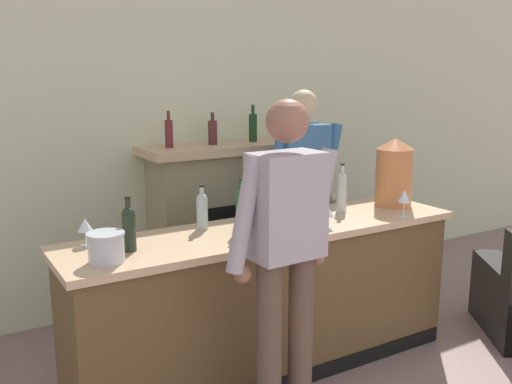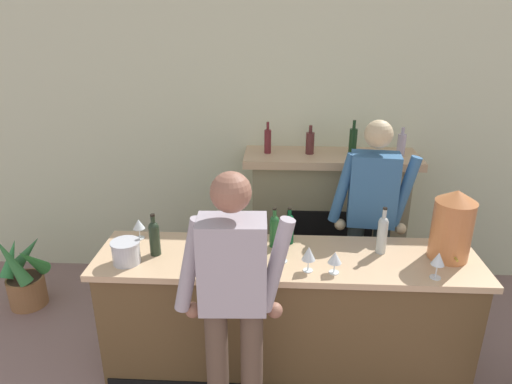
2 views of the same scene
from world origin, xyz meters
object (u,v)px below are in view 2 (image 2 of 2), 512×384
object	(u,v)px
wine_glass_mid_counter	(438,260)
wine_glass_by_dispenser	(139,225)
wine_bottle_merlot_tall	(235,227)
wine_bottle_chardonnay_pale	(274,229)
wine_bottle_riesling_slim	(258,237)
wine_bottle_cabernet_heavy	(154,237)
wine_bottle_port_short	(382,233)
wine_glass_back_row	(283,248)
wine_glass_near_bucket	(335,258)
fireplace_stone	(327,220)
wine_glass_front_left	(309,254)
wine_bottle_rose_blush	(289,227)
potted_plant_corner	(24,277)
ice_bucket_steel	(126,252)
person_customer	(233,307)
copper_dispenser	(452,225)
person_bartender	(370,219)

from	to	relation	value
wine_glass_mid_counter	wine_glass_by_dispenser	distance (m)	2.04
wine_bottle_merlot_tall	wine_bottle_chardonnay_pale	world-z (taller)	wine_bottle_chardonnay_pale
wine_bottle_riesling_slim	wine_bottle_cabernet_heavy	distance (m)	0.70
wine_glass_by_dispenser	wine_glass_mid_counter	bearing A→B (deg)	-12.11
wine_bottle_port_short	wine_glass_back_row	distance (m)	0.69
wine_bottle_port_short	wine_bottle_cabernet_heavy	bearing A→B (deg)	-176.11
wine_bottle_cabernet_heavy	wine_glass_back_row	xyz separation A→B (m)	(0.86, -0.05, -0.04)
wine_glass_back_row	wine_bottle_merlot_tall	bearing A→B (deg)	144.16
wine_glass_near_bucket	wine_glass_back_row	bearing A→B (deg)	159.21
fireplace_stone	wine_glass_front_left	bearing A→B (deg)	-100.95
wine_glass_mid_counter	wine_bottle_chardonnay_pale	bearing A→B (deg)	160.28
wine_bottle_port_short	wine_glass_back_row	bearing A→B (deg)	-166.79
wine_bottle_riesling_slim	wine_bottle_rose_blush	bearing A→B (deg)	44.83
potted_plant_corner	wine_glass_by_dispenser	xyz separation A→B (m)	(1.25, -0.47, 0.77)
ice_bucket_steel	wine_bottle_cabernet_heavy	distance (m)	0.21
wine_glass_mid_counter	potted_plant_corner	bearing A→B (deg)	164.61
person_customer	wine_bottle_merlot_tall	distance (m)	0.81
ice_bucket_steel	wine_glass_near_bucket	size ratio (longest dim) A/B	1.29
wine_glass_by_dispenser	wine_glass_front_left	size ratio (longest dim) A/B	0.88
ice_bucket_steel	wine_bottle_merlot_tall	distance (m)	0.75
wine_bottle_riesling_slim	wine_glass_front_left	distance (m)	0.37
fireplace_stone	wine_bottle_port_short	xyz separation A→B (m)	(0.25, -1.09, 0.43)
wine_bottle_merlot_tall	wine_bottle_rose_blush	size ratio (longest dim) A/B	1.00
copper_dispenser	ice_bucket_steel	xyz separation A→B (m)	(-2.14, -0.18, -0.17)
person_bartender	wine_glass_front_left	bearing A→B (deg)	-125.18
wine_bottle_port_short	wine_bottle_chardonnay_pale	bearing A→B (deg)	175.84
person_customer	wine_glass_by_dispenser	world-z (taller)	person_customer
person_customer	wine_bottle_cabernet_heavy	world-z (taller)	person_customer
potted_plant_corner	person_customer	bearing A→B (deg)	-32.83
wine_bottle_port_short	wine_glass_back_row	size ratio (longest dim) A/B	2.34
wine_bottle_rose_blush	wine_bottle_riesling_slim	bearing A→B (deg)	-135.17
person_customer	wine_glass_by_dispenser	size ratio (longest dim) A/B	11.52
copper_dispenser	wine_bottle_riesling_slim	world-z (taller)	copper_dispenser
person_customer	wine_bottle_riesling_slim	world-z (taller)	person_customer
wine_bottle_merlot_tall	copper_dispenser	bearing A→B (deg)	-5.26
person_bartender	wine_glass_mid_counter	size ratio (longest dim) A/B	9.91
person_bartender	wine_bottle_riesling_slim	bearing A→B (deg)	-145.72
wine_bottle_port_short	wine_glass_near_bucket	world-z (taller)	wine_bottle_port_short
potted_plant_corner	wine_glass_near_bucket	xyz separation A→B (m)	(2.62, -0.87, 0.77)
wine_bottle_chardonnay_pale	wine_glass_mid_counter	xyz separation A→B (m)	(1.01, -0.36, -0.00)
ice_bucket_steel	wine_bottle_cabernet_heavy	xyz separation A→B (m)	(0.16, 0.12, 0.06)
wine_glass_back_row	wine_glass_by_dispenser	size ratio (longest dim) A/B	0.93
potted_plant_corner	copper_dispenser	size ratio (longest dim) A/B	1.61
fireplace_stone	copper_dispenser	xyz separation A→B (m)	(0.68, -1.14, 0.52)
fireplace_stone	wine_bottle_chardonnay_pale	xyz separation A→B (m)	(-0.48, -1.04, 0.41)
wine_bottle_chardonnay_pale	wine_glass_near_bucket	world-z (taller)	wine_bottle_chardonnay_pale
person_customer	ice_bucket_steel	xyz separation A→B (m)	(-0.75, 0.49, 0.05)
ice_bucket_steel	wine_glass_mid_counter	size ratio (longest dim) A/B	1.07
fireplace_stone	wine_glass_by_dispenser	bearing A→B (deg)	-146.43
copper_dispenser	wine_bottle_chardonnay_pale	bearing A→B (deg)	175.14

